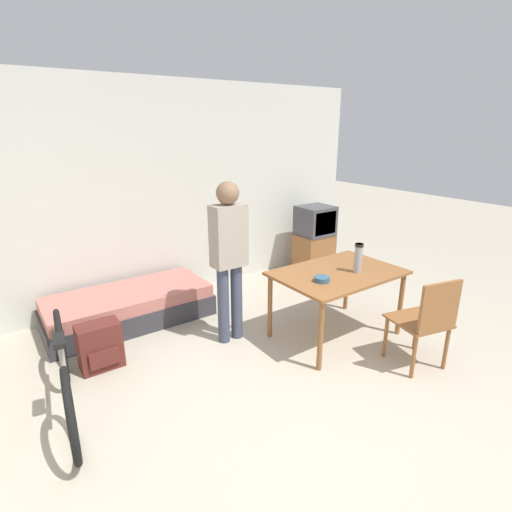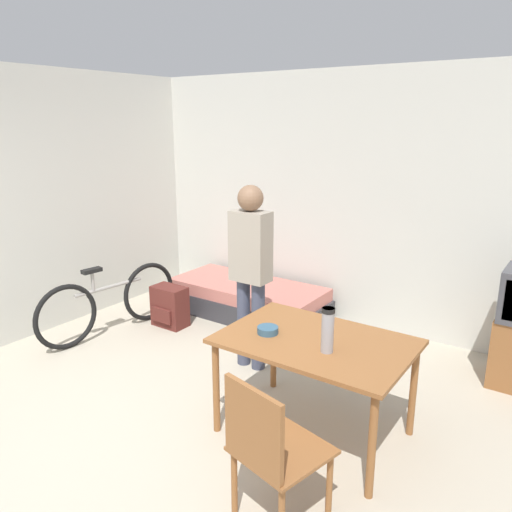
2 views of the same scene
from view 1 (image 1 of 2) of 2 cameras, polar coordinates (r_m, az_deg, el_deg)
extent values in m
plane|color=#B2A893|center=(3.32, 16.19, -23.35)|extent=(20.00, 20.00, 0.00)
cube|color=silver|center=(5.22, -11.69, 8.92)|extent=(5.76, 0.06, 2.70)
cube|color=#333338|center=(4.84, -17.58, -7.67)|extent=(1.82, 0.80, 0.24)
cube|color=#B76B60|center=(4.77, -17.79, -5.63)|extent=(1.77, 0.78, 0.14)
cube|color=brown|center=(6.15, 8.24, 0.39)|extent=(0.53, 0.42, 0.59)
cube|color=#424247|center=(6.02, 8.46, 5.03)|extent=(0.49, 0.45, 0.43)
cube|color=black|center=(5.86, 9.92, 4.62)|extent=(0.40, 0.01, 0.34)
cube|color=brown|center=(4.19, 11.61, -2.38)|extent=(1.29, 0.88, 0.03)
cylinder|color=brown|center=(3.72, 9.20, -11.22)|extent=(0.05, 0.05, 0.70)
cylinder|color=brown|center=(4.54, 19.94, -6.48)|extent=(0.05, 0.05, 0.70)
cylinder|color=brown|center=(4.22, 2.01, -7.20)|extent=(0.05, 0.05, 0.70)
cylinder|color=brown|center=(4.96, 12.86, -3.68)|extent=(0.05, 0.05, 0.70)
cube|color=brown|center=(4.02, 22.15, -8.58)|extent=(0.55, 0.55, 0.02)
cube|color=brown|center=(3.80, 24.77, -6.63)|extent=(0.42, 0.13, 0.45)
cylinder|color=brown|center=(4.36, 21.91, -9.73)|extent=(0.04, 0.04, 0.43)
cylinder|color=brown|center=(4.13, 18.03, -10.91)|extent=(0.04, 0.04, 0.43)
cylinder|color=brown|center=(4.14, 25.51, -11.80)|extent=(0.04, 0.04, 0.43)
cylinder|color=brown|center=(3.89, 21.61, -13.23)|extent=(0.04, 0.04, 0.43)
torus|color=black|center=(3.95, -26.01, -11.48)|extent=(0.13, 0.66, 0.66)
torus|color=black|center=(3.11, -24.92, -19.92)|extent=(0.13, 0.66, 0.66)
cylinder|color=gray|center=(3.43, -25.96, -12.65)|extent=(0.13, 0.77, 0.04)
cylinder|color=gray|center=(3.22, -26.03, -12.63)|extent=(0.04, 0.04, 0.20)
cube|color=black|center=(3.17, -26.33, -10.76)|extent=(0.10, 0.21, 0.04)
cylinder|color=#3D4256|center=(4.12, -4.68, -7.00)|extent=(0.12, 0.12, 0.82)
cylinder|color=#3D4256|center=(4.19, -2.79, -6.48)|extent=(0.12, 0.12, 0.82)
cube|color=#9E9384|center=(3.91, -3.95, 2.87)|extent=(0.34, 0.20, 0.62)
sphere|color=#846047|center=(3.82, -4.08, 8.96)|extent=(0.22, 0.22, 0.22)
cylinder|color=#99999E|center=(4.16, 14.40, -0.29)|extent=(0.08, 0.08, 0.30)
cylinder|color=black|center=(4.12, 14.55, 1.51)|extent=(0.09, 0.09, 0.03)
cylinder|color=#335670|center=(3.89, 9.39, -3.28)|extent=(0.15, 0.15, 0.05)
cube|color=#56231E|center=(4.04, -21.42, -11.85)|extent=(0.38, 0.23, 0.45)
cube|color=#56231E|center=(3.96, -20.82, -13.51)|extent=(0.26, 0.03, 0.16)
camera|label=2|loc=(4.36, 58.55, 10.17)|focal=35.00mm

